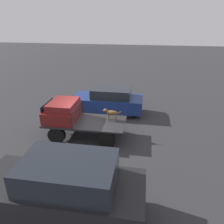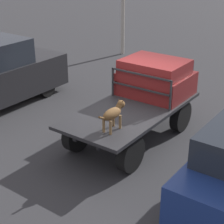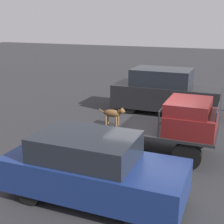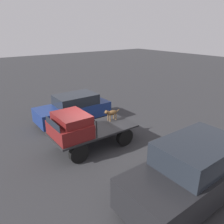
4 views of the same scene
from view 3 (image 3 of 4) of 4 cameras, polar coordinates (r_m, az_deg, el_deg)
name	(u,v)px [view 3 (image 3 of 4)]	position (r m, az deg, el deg)	size (l,w,h in m)	color
ground_plane	(152,152)	(10.39, 7.33, -7.33)	(80.00, 80.00, 0.00)	#2D2D30
flatbed_truck	(153,134)	(10.15, 7.46, -4.07)	(3.94, 1.87, 0.89)	black
truck_cab	(191,117)	(9.72, 14.19, -0.87)	(1.48, 1.75, 0.98)	maroon
truck_headboard	(165,112)	(9.82, 9.75, -0.05)	(0.04, 1.75, 0.79)	#232326
dog	(114,114)	(10.00, 0.32, -0.29)	(0.93, 0.24, 0.63)	brown
parked_sedan	(92,168)	(7.47, -3.64, -10.22)	(4.29, 1.77, 1.64)	black
parked_pickup_far	(165,91)	(14.63, 9.66, 3.72)	(4.81, 1.95, 2.03)	black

